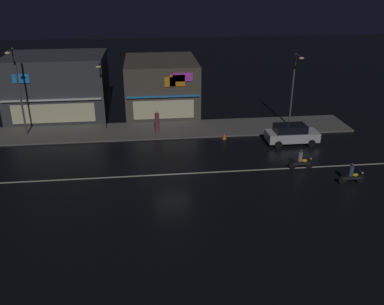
{
  "coord_description": "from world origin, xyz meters",
  "views": [
    {
      "loc": [
        -1.59,
        -26.27,
        13.1
      ],
      "look_at": [
        1.62,
        1.69,
        0.9
      ],
      "focal_mm": 38.39,
      "sensor_mm": 36.0,
      "label": 1
    }
  ],
  "objects_px": {
    "streetlamp_west": "(18,86)",
    "streetlamp_mid": "(102,90)",
    "motorcycle_lead": "(352,175)",
    "motorcycle_following": "(301,161)",
    "parked_car_near_kerb": "(291,134)",
    "streetlamp_east": "(294,84)",
    "traffic_cone": "(224,136)",
    "pedestrian_on_sidewalk": "(157,122)"
  },
  "relations": [
    {
      "from": "streetlamp_west",
      "to": "parked_car_near_kerb",
      "type": "height_order",
      "value": "streetlamp_west"
    },
    {
      "from": "motorcycle_following",
      "to": "traffic_cone",
      "type": "relative_size",
      "value": 3.45
    },
    {
      "from": "streetlamp_mid",
      "to": "motorcycle_lead",
      "type": "xyz_separation_m",
      "value": [
        17.46,
        -12.09,
        -3.22
      ]
    },
    {
      "from": "parked_car_near_kerb",
      "to": "motorcycle_following",
      "type": "relative_size",
      "value": 2.26
    },
    {
      "from": "streetlamp_east",
      "to": "pedestrian_on_sidewalk",
      "type": "height_order",
      "value": "streetlamp_east"
    },
    {
      "from": "streetlamp_west",
      "to": "streetlamp_east",
      "type": "height_order",
      "value": "streetlamp_west"
    },
    {
      "from": "motorcycle_lead",
      "to": "streetlamp_mid",
      "type": "bearing_deg",
      "value": -31.87
    },
    {
      "from": "streetlamp_west",
      "to": "motorcycle_following",
      "type": "distance_m",
      "value": 23.85
    },
    {
      "from": "parked_car_near_kerb",
      "to": "pedestrian_on_sidewalk",
      "type": "bearing_deg",
      "value": 161.44
    },
    {
      "from": "streetlamp_mid",
      "to": "parked_car_near_kerb",
      "type": "height_order",
      "value": "streetlamp_mid"
    },
    {
      "from": "traffic_cone",
      "to": "motorcycle_following",
      "type": "bearing_deg",
      "value": -55.16
    },
    {
      "from": "motorcycle_lead",
      "to": "motorcycle_following",
      "type": "height_order",
      "value": "same"
    },
    {
      "from": "traffic_cone",
      "to": "streetlamp_west",
      "type": "bearing_deg",
      "value": 171.37
    },
    {
      "from": "parked_car_near_kerb",
      "to": "motorcycle_following",
      "type": "height_order",
      "value": "parked_car_near_kerb"
    },
    {
      "from": "streetlamp_west",
      "to": "motorcycle_following",
      "type": "relative_size",
      "value": 3.95
    },
    {
      "from": "pedestrian_on_sidewalk",
      "to": "parked_car_near_kerb",
      "type": "height_order",
      "value": "pedestrian_on_sidewalk"
    },
    {
      "from": "streetlamp_west",
      "to": "motorcycle_following",
      "type": "bearing_deg",
      "value": -22.61
    },
    {
      "from": "streetlamp_east",
      "to": "motorcycle_lead",
      "type": "bearing_deg",
      "value": -87.83
    },
    {
      "from": "streetlamp_west",
      "to": "motorcycle_lead",
      "type": "height_order",
      "value": "streetlamp_west"
    },
    {
      "from": "parked_car_near_kerb",
      "to": "motorcycle_lead",
      "type": "bearing_deg",
      "value": -77.33
    },
    {
      "from": "streetlamp_west",
      "to": "streetlamp_mid",
      "type": "bearing_deg",
      "value": 3.22
    },
    {
      "from": "parked_car_near_kerb",
      "to": "streetlamp_mid",
      "type": "bearing_deg",
      "value": 163.64
    },
    {
      "from": "streetlamp_mid",
      "to": "streetlamp_west",
      "type": "bearing_deg",
      "value": -176.78
    },
    {
      "from": "streetlamp_east",
      "to": "motorcycle_following",
      "type": "distance_m",
      "value": 9.6
    },
    {
      "from": "streetlamp_west",
      "to": "parked_car_near_kerb",
      "type": "distance_m",
      "value": 23.32
    },
    {
      "from": "streetlamp_mid",
      "to": "streetlamp_east",
      "type": "distance_m",
      "value": 17.04
    },
    {
      "from": "streetlamp_mid",
      "to": "traffic_cone",
      "type": "distance_m",
      "value": 11.4
    },
    {
      "from": "streetlamp_east",
      "to": "traffic_cone",
      "type": "relative_size",
      "value": 12.13
    },
    {
      "from": "motorcycle_lead",
      "to": "motorcycle_following",
      "type": "xyz_separation_m",
      "value": [
        -2.59,
        2.66,
        0.0
      ]
    },
    {
      "from": "streetlamp_west",
      "to": "motorcycle_lead",
      "type": "xyz_separation_m",
      "value": [
        24.31,
        -11.71,
        -3.91
      ]
    },
    {
      "from": "parked_car_near_kerb",
      "to": "motorcycle_following",
      "type": "distance_m",
      "value": 4.89
    },
    {
      "from": "streetlamp_mid",
      "to": "parked_car_near_kerb",
      "type": "distance_m",
      "value": 16.71
    },
    {
      "from": "streetlamp_east",
      "to": "traffic_cone",
      "type": "height_order",
      "value": "streetlamp_east"
    },
    {
      "from": "parked_car_near_kerb",
      "to": "motorcycle_lead",
      "type": "height_order",
      "value": "parked_car_near_kerb"
    },
    {
      "from": "streetlamp_west",
      "to": "motorcycle_following",
      "type": "height_order",
      "value": "streetlamp_west"
    },
    {
      "from": "streetlamp_west",
      "to": "streetlamp_mid",
      "type": "xyz_separation_m",
      "value": [
        6.85,
        0.38,
        -0.69
      ]
    },
    {
      "from": "motorcycle_following",
      "to": "parked_car_near_kerb",
      "type": "bearing_deg",
      "value": -101.41
    },
    {
      "from": "streetlamp_mid",
      "to": "motorcycle_following",
      "type": "height_order",
      "value": "streetlamp_mid"
    },
    {
      "from": "motorcycle_following",
      "to": "streetlamp_mid",
      "type": "bearing_deg",
      "value": -33.03
    },
    {
      "from": "streetlamp_east",
      "to": "pedestrian_on_sidewalk",
      "type": "relative_size",
      "value": 3.42
    },
    {
      "from": "streetlamp_mid",
      "to": "parked_car_near_kerb",
      "type": "relative_size",
      "value": 1.44
    },
    {
      "from": "streetlamp_mid",
      "to": "parked_car_near_kerb",
      "type": "xyz_separation_m",
      "value": [
        15.78,
        -4.63,
        -2.98
      ]
    }
  ]
}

